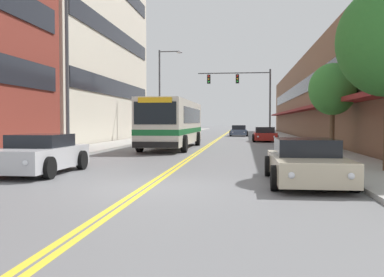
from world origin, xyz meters
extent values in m
plane|color=slate|center=(0.00, 37.00, 0.00)|extent=(240.00, 240.00, 0.00)
cube|color=#9E9B96|center=(-6.93, 37.00, 0.06)|extent=(2.87, 106.00, 0.13)
cube|color=#9E9B96|center=(6.93, 37.00, 0.06)|extent=(2.87, 106.00, 0.13)
cube|color=yellow|center=(-0.10, 37.00, 0.00)|extent=(0.14, 106.00, 0.01)
cube|color=yellow|center=(0.10, 37.00, 0.00)|extent=(0.14, 106.00, 0.01)
cube|color=black|center=(-8.58, 7.81, 4.22)|extent=(0.08, 10.71, 1.40)
cube|color=black|center=(-8.58, 25.89, 4.67)|extent=(0.08, 21.10, 1.40)
cube|color=black|center=(-8.58, 25.89, 9.35)|extent=(0.08, 21.10, 1.40)
cube|color=brown|center=(12.62, 37.00, 4.27)|extent=(8.00, 68.00, 8.55)
cube|color=maroon|center=(8.07, 37.00, 2.90)|extent=(1.10, 61.20, 0.24)
cube|color=black|center=(8.58, 37.00, 5.30)|extent=(0.08, 61.20, 1.40)
cube|color=silver|center=(-2.07, 16.71, 1.71)|extent=(2.52, 11.55, 2.72)
cube|color=#196B33|center=(-2.07, 16.71, 1.17)|extent=(2.54, 11.57, 0.32)
cube|color=black|center=(-2.07, 17.29, 2.15)|extent=(2.55, 9.01, 0.98)
cube|color=black|center=(-2.07, 10.91, 2.20)|extent=(2.27, 0.04, 1.20)
cube|color=yellow|center=(-2.07, 10.90, 2.88)|extent=(1.81, 0.06, 0.28)
cube|color=black|center=(-2.07, 10.89, 0.53)|extent=(2.47, 0.08, 0.32)
cylinder|color=black|center=(-3.36, 12.78, 0.50)|extent=(0.30, 1.00, 1.00)
cylinder|color=black|center=(-0.78, 12.78, 0.50)|extent=(0.30, 1.00, 1.00)
cylinder|color=black|center=(-3.36, 19.89, 0.50)|extent=(0.30, 1.00, 1.00)
cylinder|color=black|center=(-0.78, 19.89, 0.50)|extent=(0.30, 1.00, 1.00)
cube|color=#B7B7BC|center=(-4.30, 2.53, 0.54)|extent=(1.92, 4.29, 0.70)
cube|color=black|center=(-4.30, 2.70, 1.11)|extent=(1.65, 1.89, 0.43)
cylinder|color=black|center=(-3.31, 1.20, 0.35)|extent=(0.22, 0.69, 0.69)
cylinder|color=black|center=(-5.28, 3.86, 0.35)|extent=(0.22, 0.69, 0.69)
cylinder|color=black|center=(-3.31, 3.86, 0.35)|extent=(0.22, 0.69, 0.69)
sphere|color=silver|center=(-3.62, 0.36, 0.58)|extent=(0.16, 0.16, 0.16)
cube|color=red|center=(-4.99, 4.69, 0.58)|extent=(0.18, 0.04, 0.10)
cube|color=red|center=(-3.61, 4.69, 0.58)|extent=(0.18, 0.04, 0.10)
cube|color=#38383D|center=(-4.42, 28.14, 0.55)|extent=(1.73, 4.54, 0.74)
cube|color=black|center=(-4.42, 28.32, 1.12)|extent=(1.48, 2.00, 0.41)
cylinder|color=black|center=(-5.31, 26.73, 0.32)|extent=(0.22, 0.63, 0.63)
cylinder|color=black|center=(-3.54, 26.73, 0.32)|extent=(0.22, 0.63, 0.63)
cylinder|color=black|center=(-5.31, 29.55, 0.32)|extent=(0.22, 0.63, 0.63)
cylinder|color=black|center=(-3.54, 29.55, 0.32)|extent=(0.22, 0.63, 0.63)
sphere|color=silver|center=(-5.03, 25.85, 0.58)|extent=(0.16, 0.16, 0.16)
sphere|color=silver|center=(-3.82, 25.85, 0.58)|extent=(0.16, 0.16, 0.16)
cube|color=red|center=(-5.04, 30.42, 0.58)|extent=(0.18, 0.04, 0.10)
cube|color=red|center=(-3.80, 30.42, 0.58)|extent=(0.18, 0.04, 0.10)
cube|color=beige|center=(4.33, 1.32, 0.48)|extent=(1.90, 4.75, 0.61)
cube|color=black|center=(4.33, 1.51, 1.02)|extent=(1.64, 2.09, 0.47)
cylinder|color=black|center=(3.36, -0.15, 0.33)|extent=(0.22, 0.65, 0.65)
cylinder|color=black|center=(5.31, -0.15, 0.33)|extent=(0.22, 0.65, 0.65)
cylinder|color=black|center=(3.36, 2.79, 0.33)|extent=(0.22, 0.65, 0.65)
cylinder|color=black|center=(5.31, 2.79, 0.33)|extent=(0.22, 0.65, 0.65)
sphere|color=silver|center=(3.67, -1.08, 0.51)|extent=(0.16, 0.16, 0.16)
sphere|color=silver|center=(5.00, -1.08, 0.51)|extent=(0.16, 0.16, 0.16)
cube|color=red|center=(3.65, 3.70, 0.51)|extent=(0.18, 0.04, 0.10)
cube|color=red|center=(5.02, 3.70, 0.51)|extent=(0.18, 0.04, 0.10)
cube|color=maroon|center=(4.40, 26.96, 0.48)|extent=(1.89, 4.57, 0.62)
cube|color=black|center=(4.40, 27.14, 1.03)|extent=(1.62, 2.01, 0.49)
cylinder|color=black|center=(3.44, 25.54, 0.30)|extent=(0.22, 0.61, 0.61)
cylinder|color=black|center=(5.37, 25.54, 0.30)|extent=(0.22, 0.61, 0.61)
cylinder|color=black|center=(3.44, 28.37, 0.30)|extent=(0.22, 0.61, 0.61)
cylinder|color=black|center=(5.37, 28.37, 0.30)|extent=(0.22, 0.61, 0.61)
sphere|color=silver|center=(3.74, 24.66, 0.51)|extent=(0.16, 0.16, 0.16)
sphere|color=silver|center=(5.06, 24.66, 0.51)|extent=(0.16, 0.16, 0.16)
cube|color=red|center=(3.72, 29.25, 0.51)|extent=(0.18, 0.04, 0.10)
cube|color=red|center=(5.08, 29.25, 0.51)|extent=(0.18, 0.04, 0.10)
cube|color=#475675|center=(1.96, 41.06, 0.47)|extent=(1.90, 4.52, 0.60)
cube|color=black|center=(1.96, 41.24, 1.04)|extent=(1.63, 1.99, 0.54)
cylinder|color=black|center=(0.99, 39.66, 0.32)|extent=(0.22, 0.63, 0.63)
cylinder|color=black|center=(2.93, 39.66, 0.32)|extent=(0.22, 0.63, 0.63)
cylinder|color=black|center=(0.99, 42.46, 0.32)|extent=(0.22, 0.63, 0.63)
cylinder|color=black|center=(2.93, 42.46, 0.32)|extent=(0.22, 0.63, 0.63)
sphere|color=silver|center=(1.30, 38.78, 0.50)|extent=(0.16, 0.16, 0.16)
sphere|color=silver|center=(2.63, 38.78, 0.50)|extent=(0.16, 0.16, 0.16)
cube|color=red|center=(1.28, 43.33, 0.50)|extent=(0.18, 0.04, 0.10)
cube|color=red|center=(2.65, 43.33, 0.50)|extent=(0.18, 0.04, 0.10)
cylinder|color=#47474C|center=(5.20, 33.05, 3.54)|extent=(0.18, 0.18, 7.08)
cylinder|color=#47474C|center=(1.52, 33.05, 6.73)|extent=(7.35, 0.11, 0.11)
cube|color=black|center=(1.89, 33.05, 6.13)|extent=(0.34, 0.26, 0.92)
sphere|color=red|center=(1.89, 32.89, 6.40)|extent=(0.18, 0.18, 0.18)
sphere|color=yellow|center=(1.89, 32.89, 6.13)|extent=(0.18, 0.18, 0.18)
sphere|color=green|center=(1.89, 32.89, 5.85)|extent=(0.18, 0.18, 0.18)
cylinder|color=black|center=(1.89, 33.05, 6.66)|extent=(0.02, 0.02, 0.14)
cube|color=black|center=(-1.05, 33.05, 6.13)|extent=(0.34, 0.26, 0.92)
sphere|color=red|center=(-1.05, 32.89, 6.40)|extent=(0.18, 0.18, 0.18)
sphere|color=yellow|center=(-1.05, 32.89, 6.13)|extent=(0.18, 0.18, 0.18)
sphere|color=green|center=(-1.05, 32.89, 5.85)|extent=(0.18, 0.18, 0.18)
cylinder|color=black|center=(-1.05, 33.05, 6.66)|extent=(0.02, 0.02, 0.14)
cylinder|color=#47474C|center=(-5.30, 7.28, 4.58)|extent=(0.16, 0.16, 9.16)
cylinder|color=#47474C|center=(-5.30, 28.41, 4.21)|extent=(0.16, 0.16, 8.43)
cylinder|color=#47474C|center=(-4.35, 28.41, 8.28)|extent=(1.90, 0.10, 0.10)
ellipsoid|color=#B2B2B7|center=(-3.40, 28.41, 8.18)|extent=(0.56, 0.28, 0.20)
cylinder|color=brown|center=(7.31, 12.77, 1.27)|extent=(0.26, 0.26, 2.29)
ellipsoid|color=#387F33|center=(7.31, 12.77, 3.50)|extent=(2.54, 2.54, 2.80)
cylinder|color=red|center=(5.95, 6.43, 0.43)|extent=(0.26, 0.26, 0.61)
sphere|color=red|center=(5.95, 6.43, 0.80)|extent=(0.23, 0.23, 0.23)
cylinder|color=red|center=(5.78, 6.43, 0.50)|extent=(0.08, 0.12, 0.12)
camera|label=1|loc=(2.56, -11.11, 1.76)|focal=40.00mm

